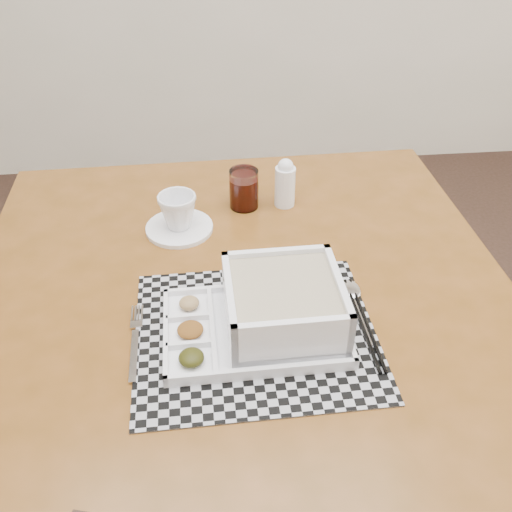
# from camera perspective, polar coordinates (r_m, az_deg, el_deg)

# --- Properties ---
(dining_table) EXTENTS (1.09, 1.09, 0.80)m
(dining_table) POSITION_cam_1_polar(r_m,az_deg,el_deg) (1.18, -1.33, -6.13)
(dining_table) COLOR #5C3810
(dining_table) RESTS_ON ground
(placemat) EXTENTS (0.43, 0.38, 0.00)m
(placemat) POSITION_cam_1_polar(r_m,az_deg,el_deg) (1.02, -0.04, -7.75)
(placemat) COLOR #9F9FA7
(placemat) RESTS_ON dining_table
(serving_tray) EXTENTS (0.33, 0.23, 0.10)m
(serving_tray) POSITION_cam_1_polar(r_m,az_deg,el_deg) (1.01, 2.04, -5.42)
(serving_tray) COLOR white
(serving_tray) RESTS_ON placemat
(fork) EXTENTS (0.02, 0.19, 0.00)m
(fork) POSITION_cam_1_polar(r_m,az_deg,el_deg) (1.03, -11.97, -8.17)
(fork) COLOR silver
(fork) RESTS_ON placemat
(spoon) EXTENTS (0.04, 0.18, 0.01)m
(spoon) POSITION_cam_1_polar(r_m,az_deg,el_deg) (1.11, 9.66, -3.76)
(spoon) COLOR silver
(spoon) RESTS_ON placemat
(chopsticks) EXTENTS (0.02, 0.24, 0.01)m
(chopsticks) POSITION_cam_1_polar(r_m,az_deg,el_deg) (1.05, 10.72, -6.56)
(chopsticks) COLOR black
(chopsticks) RESTS_ON placemat
(saucer) EXTENTS (0.15, 0.15, 0.01)m
(saucer) POSITION_cam_1_polar(r_m,az_deg,el_deg) (1.29, -7.67, 2.80)
(saucer) COLOR white
(saucer) RESTS_ON dining_table
(cup) EXTENTS (0.09, 0.09, 0.08)m
(cup) POSITION_cam_1_polar(r_m,az_deg,el_deg) (1.26, -7.83, 4.46)
(cup) COLOR white
(cup) RESTS_ON saucer
(juice_glass) EXTENTS (0.07, 0.07, 0.09)m
(juice_glass) POSITION_cam_1_polar(r_m,az_deg,el_deg) (1.34, -1.21, 6.59)
(juice_glass) COLOR white
(juice_glass) RESTS_ON dining_table
(creamer_bottle) EXTENTS (0.05, 0.05, 0.12)m
(creamer_bottle) POSITION_cam_1_polar(r_m,az_deg,el_deg) (1.34, 2.92, 7.29)
(creamer_bottle) COLOR white
(creamer_bottle) RESTS_ON dining_table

